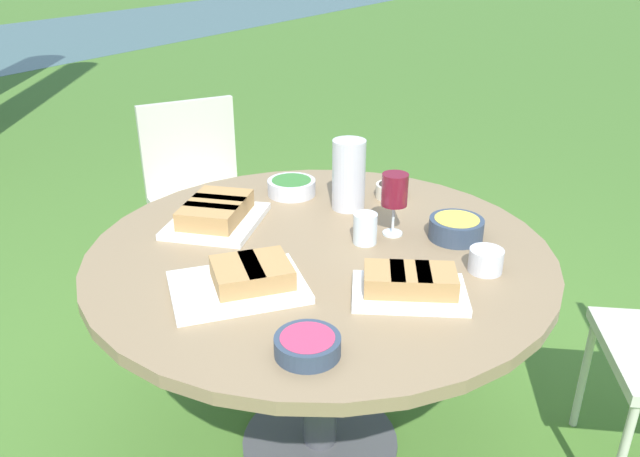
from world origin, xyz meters
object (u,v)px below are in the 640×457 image
Objects in this scene: dining_table at (320,279)px; water_pitcher at (349,175)px; wine_glass at (395,191)px; chair_far_back at (199,185)px.

water_pitcher is at bearing 12.14° from dining_table.
dining_table is at bearing 141.93° from wine_glass.
water_pitcher reaches higher than chair_far_back.
water_pitcher is (0.30, 0.06, 0.22)m from dining_table.
wine_glass is at bearing -111.77° from chair_far_back.
water_pitcher is at bearing -110.19° from chair_far_back.
chair_far_back is at bearing 69.81° from water_pitcher.
water_pitcher reaches higher than dining_table.
chair_far_back is 3.85× the size of water_pitcher.
water_pitcher reaches higher than wine_glass.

